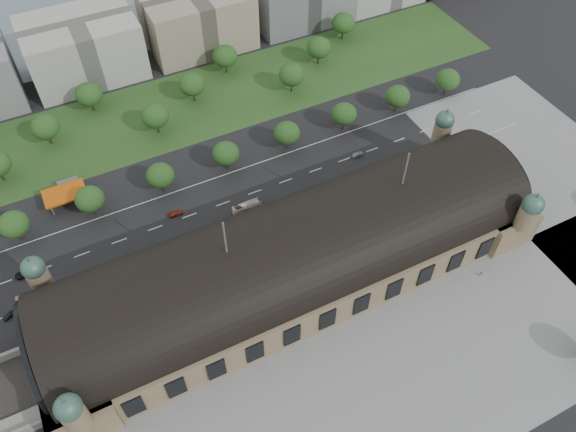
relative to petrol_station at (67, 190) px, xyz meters
name	(u,v)px	position (x,y,z in m)	size (l,w,h in m)	color
ground	(294,278)	(53.91, -65.28, -2.95)	(900.00, 900.00, 0.00)	black
station	(294,258)	(53.91, -65.28, 7.33)	(150.00, 48.40, 44.30)	#8D7657
plaza_south	(403,387)	(63.91, -109.28, -2.95)	(190.00, 48.00, 0.12)	gray
plaza_east	(549,171)	(156.91, -65.28, -2.95)	(56.00, 100.00, 0.12)	gray
road_slab	(190,216)	(33.91, -27.28, -2.95)	(260.00, 26.00, 0.10)	black
grass_belt	(153,116)	(38.91, 27.72, -2.95)	(300.00, 45.00, 0.10)	#284B1E
petrol_station	(67,190)	(0.00, 0.00, 0.00)	(14.00, 13.00, 5.05)	#C8550B
office_3	(83,48)	(23.91, 67.72, 9.05)	(45.00, 32.00, 24.00)	#BAB7B1
office_4	(197,19)	(73.91, 67.72, 9.05)	(45.00, 32.00, 24.00)	tan
tree_row_2	(13,224)	(-18.09, -12.28, 4.48)	(9.60, 9.60, 11.52)	#2D2116
tree_row_3	(90,199)	(5.91, -12.28, 4.48)	(9.60, 9.60, 11.52)	#2D2116
tree_row_4	(160,175)	(29.91, -12.28, 4.48)	(9.60, 9.60, 11.52)	#2D2116
tree_row_5	(226,153)	(53.91, -12.28, 4.48)	(9.60, 9.60, 11.52)	#2D2116
tree_row_6	(287,133)	(77.91, -12.28, 4.48)	(9.60, 9.60, 11.52)	#2D2116
tree_row_7	(344,114)	(101.91, -12.28, 4.48)	(9.60, 9.60, 11.52)	#2D2116
tree_row_8	(398,96)	(125.91, -12.28, 4.48)	(9.60, 9.60, 11.52)	#2D2116
tree_row_9	(448,79)	(149.91, -12.28, 4.48)	(9.60, 9.60, 11.52)	#2D2116
tree_belt_4	(45,127)	(-0.09, 29.72, 5.10)	(10.40, 10.40, 12.48)	#2D2116
tree_belt_5	(89,94)	(18.91, 41.72, 5.10)	(10.40, 10.40, 12.48)	#2D2116
tree_belt_6	(155,116)	(37.91, 17.72, 5.10)	(10.40, 10.40, 12.48)	#2D2116
tree_belt_7	(192,84)	(56.91, 29.72, 5.10)	(10.40, 10.40, 12.48)	#2D2116
tree_belt_8	(225,56)	(75.91, 41.72, 5.10)	(10.40, 10.40, 12.48)	#2D2116
tree_belt_9	(292,75)	(94.91, 17.72, 5.10)	(10.40, 10.40, 12.48)	#2D2116
tree_belt_10	(319,48)	(113.91, 29.72, 5.10)	(10.40, 10.40, 12.48)	#2D2116
tree_belt_11	(343,23)	(132.91, 41.72, 5.10)	(10.40, 10.40, 12.48)	#2D2116
traffic_car_2	(25,274)	(-19.53, -27.44, -2.13)	(2.72, 5.90, 1.64)	black
traffic_car_3	(176,213)	(30.01, -24.83, -2.25)	(1.96, 4.82, 1.40)	maroon
traffic_car_4	(222,223)	(42.23, -35.56, -2.21)	(1.75, 4.34, 1.48)	#181944
traffic_car_5	(358,155)	(99.19, -27.74, -2.20)	(1.59, 4.55, 1.50)	slate
parked_car_0	(9,315)	(-26.09, -40.28, -2.28)	(1.41, 4.04, 1.33)	black
parked_car_1	(88,285)	(-3.25, -40.28, -2.19)	(2.53, 5.48, 1.52)	maroon
parked_car_2	(79,298)	(-6.60, -43.42, -2.31)	(1.78, 4.38, 1.27)	#1C2A4E
parked_car_3	(151,262)	(16.51, -40.28, -2.28)	(1.58, 3.93, 1.34)	slate
parked_car_4	(124,272)	(7.97, -40.28, -2.20)	(1.59, 4.57, 1.51)	silver
parked_car_5	(121,273)	(6.99, -40.28, -2.26)	(2.29, 4.97, 1.38)	gray
parked_car_6	(214,248)	(35.91, -44.28, -2.14)	(2.26, 5.57, 1.62)	black
bus_west	(277,207)	(61.09, -38.28, -1.34)	(2.70, 11.55, 3.22)	#B2461C
bus_mid	(247,206)	(52.42, -33.28, -1.48)	(2.46, 10.53, 2.93)	white
bus_east	(358,177)	(92.72, -38.28, -1.26)	(2.84, 12.14, 3.38)	beige
pedestrian_0	(481,274)	(105.44, -90.07, -2.07)	(0.86, 0.49, 1.75)	gray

